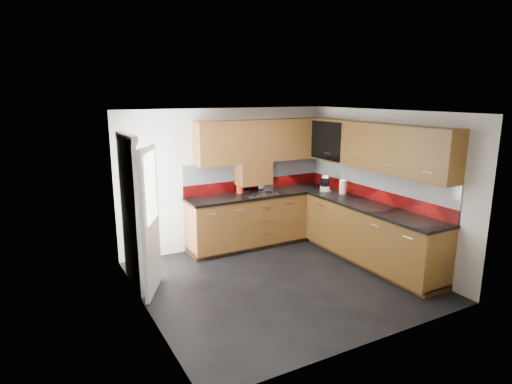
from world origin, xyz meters
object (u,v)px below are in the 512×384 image
gas_hob (258,193)px  food_processor (325,184)px  utensil_pot (240,188)px  toaster (266,186)px

gas_hob → food_processor: size_ratio=2.07×
utensil_pot → toaster: utensil_pot is taller
gas_hob → toaster: bearing=32.2°
gas_hob → toaster: (0.24, 0.15, 0.07)m
utensil_pot → food_processor: (1.39, -0.59, 0.03)m
gas_hob → utensil_pot: bearing=141.2°
toaster → food_processor: size_ratio=0.97×
toaster → utensil_pot: bearing=174.0°
food_processor → utensil_pot: bearing=157.0°
utensil_pot → food_processor: 1.52m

